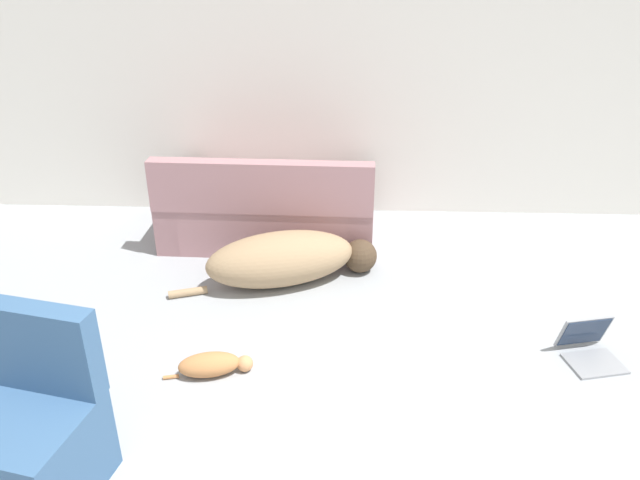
% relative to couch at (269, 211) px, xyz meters
% --- Properties ---
extents(wall_back, '(7.74, 0.06, 2.74)m').
position_rel_couch_xyz_m(wall_back, '(0.83, 0.67, 1.10)').
color(wall_back, silver).
rests_on(wall_back, ground_plane).
extents(couch, '(1.80, 0.94, 0.83)m').
position_rel_couch_xyz_m(couch, '(0.00, 0.00, 0.00)').
color(couch, '#A3757A').
rests_on(couch, ground_plane).
extents(dog, '(1.59, 0.82, 0.41)m').
position_rel_couch_xyz_m(dog, '(0.22, -0.74, -0.07)').
color(dog, '#A38460').
rests_on(dog, ground_plane).
extents(cat, '(0.55, 0.25, 0.15)m').
position_rel_couch_xyz_m(cat, '(-0.14, -1.88, -0.19)').
color(cat, '#BC7A47').
rests_on(cat, ground_plane).
extents(laptop_open, '(0.39, 0.41, 0.26)m').
position_rel_couch_xyz_m(laptop_open, '(2.21, -1.60, -0.18)').
color(laptop_open, gray).
rests_on(laptop_open, ground_plane).
extents(side_chair, '(0.67, 0.67, 0.92)m').
position_rel_couch_xyz_m(side_chair, '(-0.79, -2.76, 0.05)').
color(side_chair, '#385B84').
rests_on(side_chair, ground_plane).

